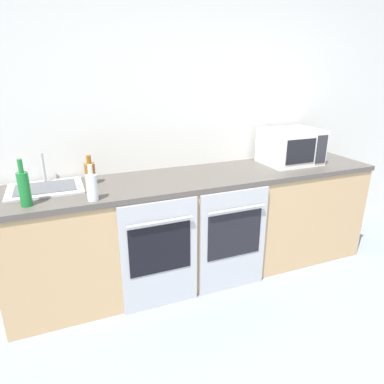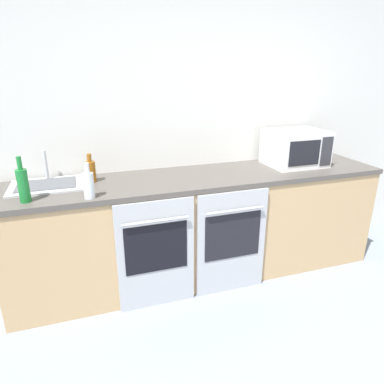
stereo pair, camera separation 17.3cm
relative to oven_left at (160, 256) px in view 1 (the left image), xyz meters
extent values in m
cube|color=silver|center=(0.47, 0.68, 0.86)|extent=(10.00, 0.06, 2.60)
cube|color=tan|center=(0.47, 0.33, -0.01)|extent=(3.08, 0.63, 0.87)
cube|color=#4C4742|center=(0.47, 0.33, 0.45)|extent=(3.10, 0.65, 0.04)
cube|color=#A8AAAF|center=(0.00, 0.00, -0.01)|extent=(0.58, 0.03, 0.86)
cube|color=black|center=(0.00, -0.02, 0.06)|extent=(0.46, 0.01, 0.38)
cylinder|color=#A8AAAF|center=(0.00, -0.04, 0.29)|extent=(0.47, 0.02, 0.02)
cube|color=#A8AAAF|center=(0.61, 0.00, -0.01)|extent=(0.58, 0.03, 0.86)
cube|color=black|center=(0.61, -0.02, 0.06)|extent=(0.46, 0.01, 0.38)
cylinder|color=#A8AAAF|center=(0.61, -0.04, 0.29)|extent=(0.47, 0.02, 0.02)
cube|color=silver|center=(1.37, 0.38, 0.62)|extent=(0.49, 0.40, 0.31)
cube|color=black|center=(1.33, 0.18, 0.62)|extent=(0.29, 0.01, 0.21)
cube|color=#2D2D33|center=(1.55, 0.18, 0.62)|extent=(0.11, 0.01, 0.25)
cylinder|color=silver|center=(-0.42, 0.08, 0.55)|extent=(0.07, 0.07, 0.17)
cylinder|color=silver|center=(-0.42, 0.08, 0.67)|extent=(0.03, 0.03, 0.07)
cylinder|color=#19722D|center=(-0.82, 0.14, 0.58)|extent=(0.07, 0.07, 0.22)
cylinder|color=#19722D|center=(-0.82, 0.14, 0.73)|extent=(0.03, 0.03, 0.08)
cylinder|color=#8C5114|center=(-0.39, 0.44, 0.55)|extent=(0.08, 0.08, 0.16)
cylinder|color=#8C5114|center=(-0.39, 0.44, 0.66)|extent=(0.03, 0.03, 0.06)
cube|color=#B7BABF|center=(-0.71, 0.42, 0.47)|extent=(0.51, 0.38, 0.01)
cube|color=#4C4F54|center=(-0.71, 0.42, 0.48)|extent=(0.41, 0.28, 0.01)
cylinder|color=#B7BABF|center=(-0.71, 0.57, 0.59)|extent=(0.02, 0.02, 0.22)
camera|label=1|loc=(-0.60, -2.12, 1.28)|focal=32.00mm
camera|label=2|loc=(-0.44, -2.18, 1.28)|focal=32.00mm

